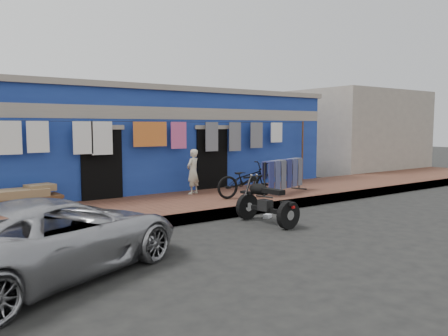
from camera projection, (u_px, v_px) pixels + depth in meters
ground at (279, 229)px, 9.23m from camera, size 80.00×80.00×0.00m
sidewalk at (202, 203)px, 11.66m from camera, size 28.00×3.00×0.25m
curb at (235, 212)px, 10.48m from camera, size 28.00×0.10×0.25m
building at (139, 141)px, 14.75m from camera, size 12.20×5.20×3.36m
neighbor_right at (350, 132)px, 21.07m from camera, size 6.00×5.00×3.80m
clothesline at (163, 139)px, 12.22m from camera, size 10.06×0.06×2.10m
car at (54, 235)px, 6.32m from camera, size 4.63×3.49×1.19m
seated_person at (193, 172)px, 12.42m from camera, size 0.55×0.47×1.28m
bicycle at (246, 176)px, 11.86m from camera, size 1.85×0.79×1.16m
motorcycle at (267, 201)px, 9.70m from camera, size 0.83×1.70×1.04m
charpoy at (25, 199)px, 9.96m from camera, size 1.70×0.92×0.55m
jeans_rack at (283, 176)px, 12.58m from camera, size 2.32×1.60×1.00m
litter_a at (267, 216)px, 10.39m from camera, size 0.23×0.21×0.09m
litter_b at (295, 210)px, 11.15m from camera, size 0.22×0.20×0.09m
litter_c at (282, 216)px, 10.43m from camera, size 0.17×0.20×0.08m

